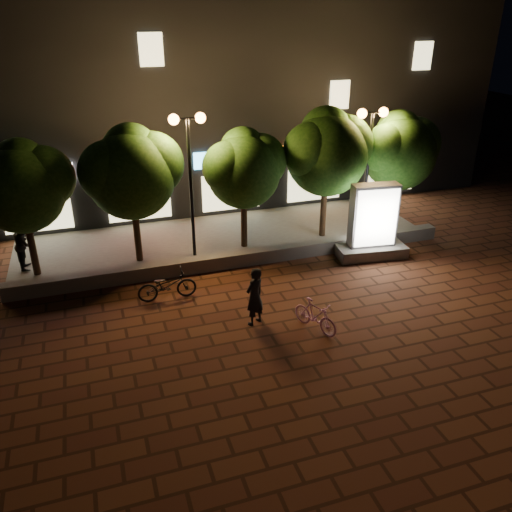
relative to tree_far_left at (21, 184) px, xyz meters
name	(u,v)px	position (x,y,z in m)	size (l,w,h in m)	color
ground	(282,321)	(6.95, -5.46, -3.29)	(80.00, 80.00, 0.00)	#512B19
retaining_wall	(243,258)	(6.95, -1.46, -3.04)	(16.00, 0.45, 0.50)	slate
sidewalk	(224,238)	(6.95, 1.04, -3.25)	(16.00, 5.00, 0.08)	slate
building_block	(185,89)	(6.94, 7.53, 1.70)	(28.00, 8.12, 11.30)	black
tree_far_left	(21,184)	(0.00, 0.00, 0.00)	(3.36, 2.80, 4.63)	#2F1F12
tree_left	(132,170)	(3.50, 0.00, 0.15)	(3.60, 3.00, 4.89)	#2F1F12
tree_mid	(244,166)	(7.50, 0.00, -0.08)	(3.24, 2.70, 4.50)	#2F1F12
tree_right	(328,150)	(10.80, 0.00, 0.27)	(3.72, 3.10, 5.07)	#2F1F12
tree_far_right	(400,148)	(14.00, 0.00, 0.08)	(3.48, 2.90, 4.76)	#2F1F12
street_lamp_left	(189,150)	(5.45, -0.26, 0.74)	(1.26, 0.36, 5.18)	black
street_lamp_right	(370,139)	(12.45, -0.26, 0.60)	(1.26, 0.36, 4.98)	black
ad_kiosk	(372,228)	(11.71, -2.20, -2.17)	(2.70, 1.59, 2.77)	slate
scooter_pink	(315,316)	(7.68, -6.15, -2.82)	(0.44, 1.56, 0.94)	pink
rider	(255,297)	(6.15, -5.29, -2.39)	(0.66, 0.43, 1.80)	black
scooter_parked	(167,285)	(3.97, -3.06, -2.80)	(0.65, 1.86, 0.98)	black
pedestrian	(24,245)	(-0.37, 0.58, -2.33)	(0.86, 0.67, 1.76)	black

